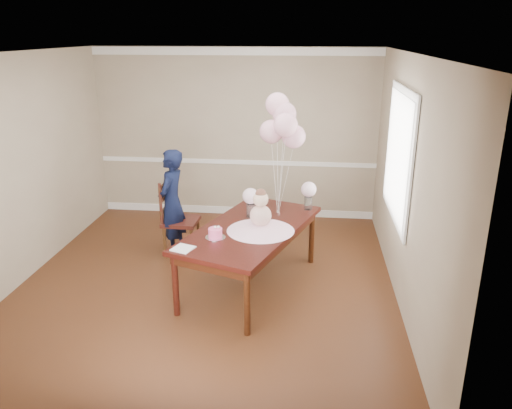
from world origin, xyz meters
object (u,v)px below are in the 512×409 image
Objects in this scene: birthday_cake at (215,233)px; woman at (172,203)px; dining_table_top at (251,229)px; dining_chair_seat at (181,221)px.

woman reaches higher than birthday_cake.
woman reaches higher than dining_table_top.
birthday_cake is at bearing -113.96° from dining_table_top.
dining_table_top is 1.39× the size of woman.
birthday_cake is at bearing 41.68° from woman.
dining_table_top is at bearing 46.43° from birthday_cake.
birthday_cake is 0.34× the size of dining_chair_seat.
woman is (-0.82, 1.20, -0.09)m from birthday_cake.
dining_chair_seat is at bearing 161.15° from dining_table_top.
woman is at bearing 164.05° from dining_table_top.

